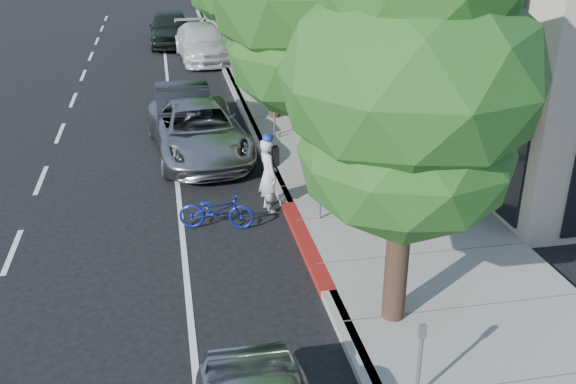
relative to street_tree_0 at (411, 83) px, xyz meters
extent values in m
plane|color=black|center=(-0.90, 2.00, -4.32)|extent=(120.00, 120.00, 0.00)
cube|color=gray|center=(1.40, 10.00, -4.24)|extent=(4.60, 56.00, 0.15)
cube|color=#9E998E|center=(-0.90, 10.00, -4.24)|extent=(0.30, 56.00, 0.15)
cube|color=maroon|center=(-0.90, 3.00, -4.24)|extent=(0.32, 4.00, 0.15)
cylinder|color=black|center=(0.00, 0.00, -3.07)|extent=(0.40, 0.40, 2.50)
ellipsoid|color=#255118|center=(0.00, 0.00, -1.10)|extent=(3.45, 3.45, 2.76)
ellipsoid|color=#255118|center=(0.00, 0.00, 0.11)|extent=(4.06, 4.06, 3.25)
cylinder|color=black|center=(0.00, 6.00, -2.89)|extent=(0.40, 0.40, 2.86)
ellipsoid|color=#255118|center=(0.00, 6.00, -0.64)|extent=(4.41, 4.41, 3.53)
cylinder|color=black|center=(0.00, 12.00, -3.09)|extent=(0.40, 0.40, 2.46)
ellipsoid|color=#255118|center=(0.00, 12.00, -1.15)|extent=(3.55, 3.55, 2.84)
cylinder|color=black|center=(0.00, 18.00, -2.81)|extent=(0.40, 0.40, 3.03)
cylinder|color=black|center=(0.00, 24.00, -3.11)|extent=(0.40, 0.40, 2.41)
cylinder|color=black|center=(0.00, 30.00, -3.05)|extent=(0.40, 0.40, 2.53)
imported|color=silver|center=(-1.38, 5.00, -3.41)|extent=(0.56, 0.74, 1.82)
imported|color=navy|center=(-2.70, 4.27, -3.87)|extent=(1.80, 0.97, 0.90)
imported|color=#99999D|center=(-2.77, 9.11, -3.55)|extent=(3.07, 5.73, 1.53)
imported|color=black|center=(-3.10, 11.00, -3.53)|extent=(1.68, 4.78, 1.58)
imported|color=white|center=(-1.71, 22.18, -3.50)|extent=(2.74, 5.78, 1.63)
imported|color=black|center=(-3.10, 26.12, -3.42)|extent=(2.18, 5.29, 1.80)
imported|color=black|center=(2.49, 10.67, -3.18)|extent=(0.99, 0.78, 1.98)
camera|label=1|loc=(-3.62, -8.90, 2.41)|focal=40.00mm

